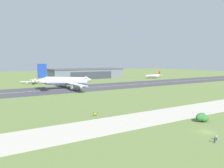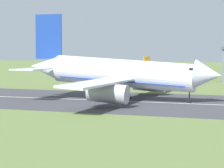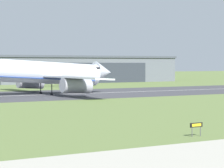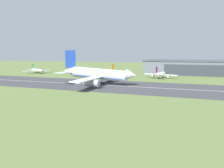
% 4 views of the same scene
% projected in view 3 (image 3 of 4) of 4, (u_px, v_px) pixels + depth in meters
% --- Properties ---
extents(ground_plane, '(734.76, 734.76, 0.00)m').
position_uv_depth(ground_plane, '(193.00, 111.00, 93.85)').
color(ground_plane, olive).
extents(runway_strip, '(494.76, 42.91, 0.06)m').
position_uv_depth(runway_strip, '(53.00, 95.00, 144.09)').
color(runway_strip, '#3D3D42').
rests_on(runway_strip, ground_plane).
extents(runway_centreline, '(445.28, 0.70, 0.01)m').
position_uv_depth(runway_centreline, '(53.00, 94.00, 144.09)').
color(runway_centreline, silver).
rests_on(runway_centreline, runway_strip).
extents(hangar_building, '(86.81, 31.37, 11.86)m').
position_uv_depth(hangar_building, '(80.00, 69.00, 241.93)').
color(hangar_building, slate).
rests_on(hangar_building, ground_plane).
extents(airplane_landing, '(44.20, 60.67, 19.13)m').
position_uv_depth(airplane_landing, '(44.00, 73.00, 144.33)').
color(airplane_landing, silver).
rests_on(airplane_landing, ground_plane).
extents(airplane_parked_east, '(23.75, 18.99, 8.46)m').
position_uv_depth(airplane_parked_east, '(68.00, 78.00, 195.68)').
color(airplane_parked_east, white).
rests_on(airplane_parked_east, ground_plane).
extents(runway_sign, '(1.80, 0.13, 1.63)m').
position_uv_depth(runway_sign, '(196.00, 126.00, 61.72)').
color(runway_sign, '#4C4C51').
rests_on(runway_sign, ground_plane).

